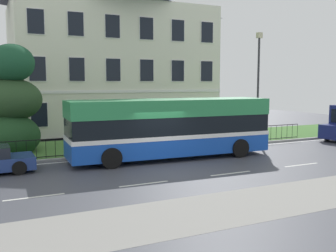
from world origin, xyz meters
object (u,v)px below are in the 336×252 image
object	(u,v)px
georgian_townhouse	(110,54)
street_lamp_post	(258,79)
evergreen_tree	(9,111)
single_decker_bus	(171,127)

from	to	relation	value
georgian_townhouse	street_lamp_post	xyz separation A→B (m)	(7.01, -10.39, -2.11)
evergreen_tree	street_lamp_post	distance (m)	15.56
georgian_townhouse	evergreen_tree	xyz separation A→B (m)	(-8.34, -8.63, -3.92)
street_lamp_post	georgian_townhouse	bearing A→B (deg)	124.02
evergreen_tree	single_decker_bus	bearing A→B (deg)	-33.44
georgian_townhouse	single_decker_bus	bearing A→B (deg)	-94.03
georgian_townhouse	single_decker_bus	world-z (taller)	georgian_townhouse
street_lamp_post	evergreen_tree	bearing A→B (deg)	173.46
georgian_townhouse	evergreen_tree	world-z (taller)	georgian_townhouse
georgian_townhouse	evergreen_tree	bearing A→B (deg)	-134.04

